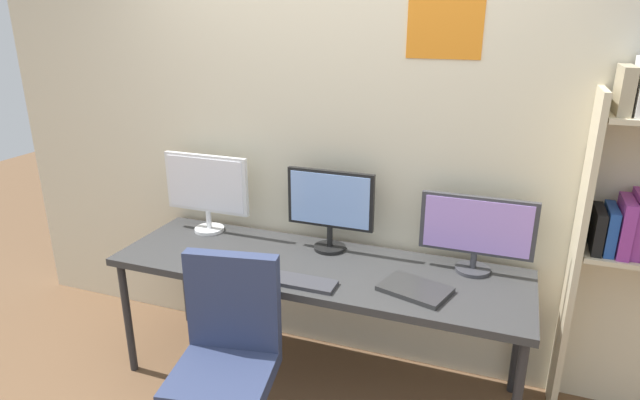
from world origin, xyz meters
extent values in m
cube|color=beige|center=(0.00, 1.02, 1.30)|extent=(4.62, 0.10, 2.60)
cube|color=orange|center=(0.53, 0.97, 2.02)|extent=(0.37, 0.01, 0.45)
cube|color=#333333|center=(0.00, 0.60, 0.72)|extent=(2.22, 0.68, 0.04)
cylinder|color=#262628|center=(-1.06, 0.31, 0.35)|extent=(0.04, 0.04, 0.70)
cylinder|color=#262628|center=(-1.06, 0.89, 0.35)|extent=(0.04, 0.04, 0.70)
cylinder|color=#262628|center=(1.06, 0.89, 0.35)|extent=(0.04, 0.04, 0.70)
cube|color=beige|center=(1.26, 0.83, 0.85)|extent=(0.03, 0.28, 1.70)
cube|color=black|center=(1.33, 0.83, 1.05)|extent=(0.04, 0.22, 0.20)
cube|color=#1E4799|center=(1.38, 0.83, 1.06)|extent=(0.04, 0.22, 0.22)
cube|color=#8C338C|center=(1.44, 0.82, 1.08)|extent=(0.05, 0.22, 0.27)
cube|color=#8C338C|center=(1.49, 0.84, 1.09)|extent=(0.04, 0.22, 0.29)
cube|color=tan|center=(1.34, 0.84, 1.70)|extent=(0.06, 0.22, 0.21)
cube|color=white|center=(1.39, 0.83, 1.72)|extent=(0.03, 0.22, 0.24)
cube|color=navy|center=(-0.19, -0.10, 0.47)|extent=(0.51, 0.51, 0.08)
cube|color=navy|center=(-0.22, 0.09, 0.75)|extent=(0.45, 0.15, 0.48)
cylinder|color=silver|center=(-0.79, 0.81, 0.75)|extent=(0.18, 0.18, 0.02)
cylinder|color=silver|center=(-0.79, 0.81, 0.81)|extent=(0.03, 0.03, 0.11)
cube|color=silver|center=(-0.79, 0.81, 1.05)|extent=(0.55, 0.03, 0.35)
cube|color=white|center=(-0.79, 0.80, 1.05)|extent=(0.50, 0.01, 0.32)
cylinder|color=black|center=(0.00, 0.81, 0.75)|extent=(0.18, 0.18, 0.02)
cylinder|color=black|center=(0.00, 0.81, 0.82)|extent=(0.03, 0.03, 0.12)
cube|color=black|center=(0.00, 0.81, 1.04)|extent=(0.50, 0.03, 0.33)
cube|color=#8CB2F2|center=(0.00, 0.80, 1.04)|extent=(0.46, 0.01, 0.29)
cylinder|color=#38383D|center=(0.79, 0.81, 0.75)|extent=(0.18, 0.18, 0.02)
cylinder|color=#38383D|center=(0.79, 0.81, 0.80)|extent=(0.03, 0.03, 0.08)
cube|color=#38383D|center=(0.79, 0.81, 1.00)|extent=(0.57, 0.03, 0.31)
cube|color=#B28CE5|center=(0.79, 0.80, 1.00)|extent=(0.53, 0.01, 0.28)
cube|color=#38383D|center=(0.00, 0.37, 0.75)|extent=(0.36, 0.13, 0.02)
ellipsoid|color=black|center=(-0.51, 0.42, 0.76)|extent=(0.06, 0.10, 0.03)
cube|color=#2D2D2D|center=(0.55, 0.49, 0.75)|extent=(0.37, 0.30, 0.02)
camera|label=1|loc=(0.91, -1.81, 2.01)|focal=29.87mm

